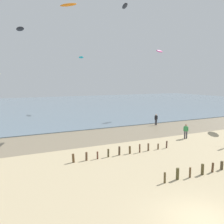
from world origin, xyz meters
TOP-DOWN VIEW (x-y plane):
  - ground_plane at (0.00, 0.00)m, footprint 160.00×160.00m
  - wet_sand_strip at (0.00, 19.56)m, footprint 120.00×8.32m
  - sea at (0.00, 58.72)m, footprint 160.00×70.00m
  - groyne_mid at (1.73, 11.38)m, footprint 10.11×0.33m
  - person_nearest_camera at (11.85, 13.70)m, footprint 0.39×0.48m
  - person_right_flank at (14.21, 22.56)m, footprint 0.57×0.22m
  - kite_aloft_1 at (-3.52, 33.45)m, footprint 1.44×2.73m
  - kite_aloft_2 at (0.13, 20.86)m, footprint 2.01×2.07m
  - kite_aloft_3 at (9.58, 24.28)m, footprint 1.90×2.67m
  - kite_aloft_6 at (20.28, 29.97)m, footprint 2.41×1.77m
  - kite_aloft_12 at (10.25, 44.15)m, footprint 0.85×2.30m

SIDE VIEW (x-z plane):
  - ground_plane at x=0.00m, z-range 0.00..0.00m
  - wet_sand_strip at x=0.00m, z-range 0.00..0.01m
  - sea at x=0.00m, z-range 0.00..0.10m
  - groyne_mid at x=1.73m, z-range -0.05..0.77m
  - person_nearest_camera at x=11.85m, z-range 0.06..1.77m
  - person_right_flank at x=14.21m, z-range 0.06..1.77m
  - kite_aloft_12 at x=10.25m, z-range 11.44..11.98m
  - kite_aloft_6 at x=20.28m, z-range 11.79..12.45m
  - kite_aloft_1 at x=-3.52m, z-range 14.21..14.94m
  - kite_aloft_2 at x=0.13m, z-range 15.13..15.68m
  - kite_aloft_3 at x=9.58m, z-range 16.97..17.69m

